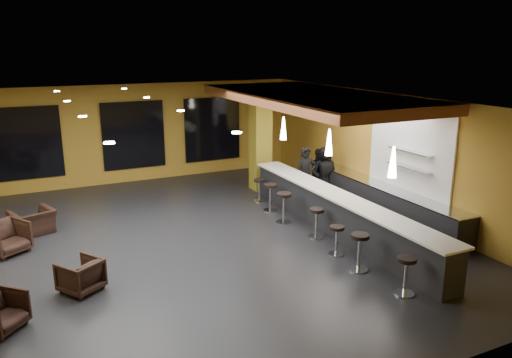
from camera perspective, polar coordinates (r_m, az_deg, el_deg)
name	(u,v)px	position (r m, az deg, el deg)	size (l,w,h in m)	color
floor	(193,244)	(12.83, -7.17, -7.38)	(12.00, 13.00, 0.10)	black
ceiling	(188,101)	(11.93, -7.74, 8.81)	(12.00, 13.00, 0.10)	black
wall_back	(133,133)	(18.46, -13.90, 5.09)	(12.00, 0.10, 3.50)	#A17824
wall_front	(352,292)	(6.73, 10.89, -12.51)	(12.00, 0.10, 3.50)	#A17824
wall_right	(387,153)	(15.19, 14.77, 2.92)	(0.10, 13.00, 3.50)	#A17824
wood_soffit	(311,98)	(14.54, 6.35, 9.23)	(3.60, 8.00, 0.28)	#96512C
window_left	(26,143)	(18.00, -24.77, 3.72)	(2.20, 0.06, 2.40)	black
window_center	(134,135)	(18.36, -13.81, 4.88)	(2.20, 0.06, 2.40)	black
window_right	(212,129)	(19.19, -5.00, 5.69)	(2.20, 0.06, 2.40)	black
tile_backsplash	(409,151)	(14.35, 17.12, 3.07)	(0.06, 3.20, 2.40)	white
bar_counter	(337,215)	(13.33, 9.24, -4.04)	(0.60, 8.00, 1.00)	black
bar_top	(338,196)	(13.17, 9.34, -1.88)	(0.78, 8.10, 0.05)	white
prep_counter	(385,202)	(14.90, 14.49, -2.55)	(0.70, 6.00, 0.86)	black
prep_top	(386,187)	(14.77, 14.60, -0.87)	(0.72, 6.00, 0.03)	silver
wall_shelf_lower	(409,167)	(14.20, 17.12, 1.29)	(0.30, 1.50, 0.03)	silver
wall_shelf_upper	(411,151)	(14.11, 17.26, 3.07)	(0.30, 1.50, 0.03)	silver
column	(260,139)	(16.86, 0.51, 4.60)	(0.60, 0.60, 3.50)	olive
pendant_0	(393,162)	(11.31, 15.38, 1.89)	(0.20, 0.20, 0.70)	white
pendant_1	(329,142)	(13.25, 8.35, 4.17)	(0.20, 0.20, 0.70)	white
pendant_2	(283,128)	(15.36, 3.15, 5.81)	(0.20, 0.20, 0.70)	white
staff_a	(306,175)	(15.73, 5.71, 0.49)	(0.64, 0.42, 1.75)	black
staff_b	(320,172)	(16.46, 7.31, 0.77)	(0.76, 0.59, 1.56)	black
staff_c	(325,172)	(16.40, 7.88, 0.84)	(0.80, 0.52, 1.64)	black
armchair_a	(0,312)	(10.02, -27.24, -13.39)	(0.72, 0.74, 0.68)	black
armchair_b	(81,276)	(10.81, -19.42, -10.36)	(0.73, 0.75, 0.68)	black
armchair_c	(7,238)	(13.31, -26.62, -6.04)	(0.84, 0.86, 0.78)	black
armchair_d	(33,222)	(14.39, -24.17, -4.49)	(1.01, 0.88, 0.66)	black
bar_stool_0	(406,271)	(10.45, 16.77, -10.01)	(0.40, 0.40, 0.80)	silver
bar_stool_1	(359,247)	(11.24, 11.74, -7.65)	(0.43, 0.43, 0.85)	silver
bar_stool_2	(337,237)	(11.98, 9.21, -6.51)	(0.36, 0.36, 0.71)	silver
bar_stool_3	(316,219)	(12.93, 6.93, -4.56)	(0.40, 0.40, 0.78)	silver
bar_stool_4	(284,204)	(13.87, 3.21, -2.86)	(0.44, 0.44, 0.87)	silver
bar_stool_5	(270,194)	(14.85, 1.66, -1.70)	(0.42, 0.42, 0.83)	silver
bar_stool_6	(259,187)	(15.76, 0.39, -0.94)	(0.37, 0.37, 0.73)	silver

